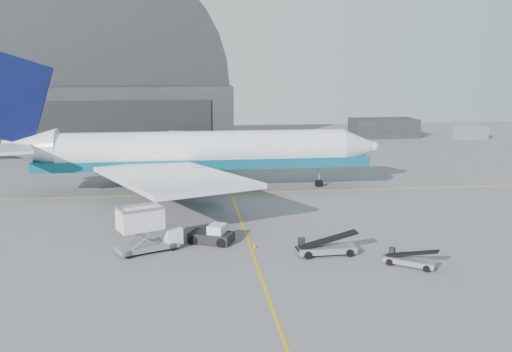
{
  "coord_description": "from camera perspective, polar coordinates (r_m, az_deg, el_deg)",
  "views": [
    {
      "loc": [
        -5.4,
        -49.5,
        15.99
      ],
      "look_at": [
        1.68,
        8.13,
        4.5
      ],
      "focal_mm": 40.0,
      "sensor_mm": 36.0,
      "label": 1
    }
  ],
  "objects": [
    {
      "name": "belt_loader_a",
      "position": [
        49.08,
        6.98,
        -7.14
      ],
      "size": [
        5.31,
        2.01,
        2.01
      ],
      "rotation": [
        0.0,
        0.0,
        0.04
      ],
      "color": "gray",
      "rests_on": "ground"
    },
    {
      "name": "hangar",
      "position": [
        115.82,
        -15.38,
        7.61
      ],
      "size": [
        50.0,
        28.3,
        28.0
      ],
      "color": "black",
      "rests_on": "ground"
    },
    {
      "name": "airliner",
      "position": [
        72.76,
        -6.8,
        2.36
      ],
      "size": [
        50.05,
        48.53,
        17.56
      ],
      "color": "white",
      "rests_on": "ground"
    },
    {
      "name": "distant_bldg_b",
      "position": [
        133.08,
        20.09,
        3.61
      ],
      "size": [
        8.0,
        6.0,
        2.8
      ],
      "primitive_type": "cube",
      "color": "gray",
      "rests_on": "ground"
    },
    {
      "name": "pushback_tug",
      "position": [
        52.03,
        -4.38,
        -5.97
      ],
      "size": [
        4.37,
        3.52,
        1.78
      ],
      "rotation": [
        0.0,
        0.0,
        -0.43
      ],
      "color": "black",
      "rests_on": "ground"
    },
    {
      "name": "traffic_cone",
      "position": [
        50.57,
        -0.15,
        -6.96
      ],
      "size": [
        0.34,
        0.34,
        0.5
      ],
      "color": "#F84C07",
      "rests_on": "ground"
    },
    {
      "name": "distant_bldg_a",
      "position": [
        130.01,
        12.58,
        3.86
      ],
      "size": [
        14.0,
        8.0,
        4.0
      ],
      "primitive_type": "cube",
      "color": "black",
      "rests_on": "ground"
    },
    {
      "name": "ground",
      "position": [
        52.3,
        -0.75,
        -6.61
      ],
      "size": [
        200.0,
        200.0,
        0.0
      ],
      "primitive_type": "plane",
      "color": "#565659",
      "rests_on": "ground"
    },
    {
      "name": "catering_truck",
      "position": [
        50.02,
        -10.94,
        -5.33
      ],
      "size": [
        5.92,
        4.16,
        3.83
      ],
      "rotation": [
        0.0,
        0.0,
        0.43
      ],
      "color": "gray",
      "rests_on": "ground"
    },
    {
      "name": "belt_loader_b",
      "position": [
        47.8,
        15.11,
        -8.11
      ],
      "size": [
        4.07,
        3.56,
        1.65
      ],
      "rotation": [
        0.0,
        0.0,
        -0.65
      ],
      "color": "gray",
      "rests_on": "ground"
    },
    {
      "name": "taxi_lines",
      "position": [
        64.41,
        -1.98,
        -3.18
      ],
      "size": [
        80.0,
        42.12,
        0.02
      ],
      "color": "#C58F12",
      "rests_on": "ground"
    }
  ]
}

